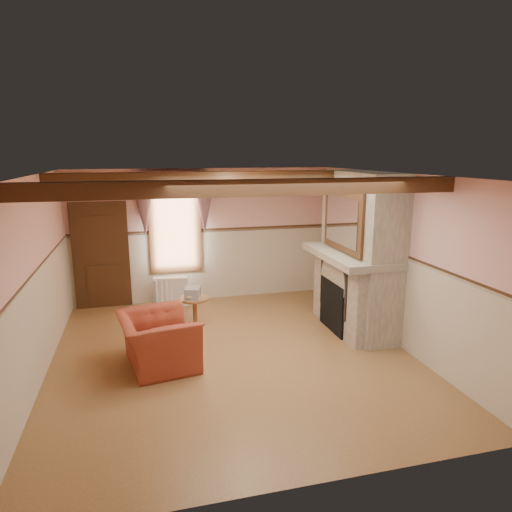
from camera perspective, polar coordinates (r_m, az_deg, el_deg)
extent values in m
cube|color=brown|center=(7.34, -2.91, -12.29)|extent=(5.50, 6.00, 0.01)
cube|color=silver|center=(6.66, -3.19, 10.11)|extent=(5.50, 6.00, 0.01)
cube|color=#D99F96|center=(9.76, -6.53, 2.62)|extent=(5.50, 0.02, 2.80)
cube|color=#D99F96|center=(4.12, 5.42, -11.75)|extent=(5.50, 0.02, 2.80)
cube|color=#D99F96|center=(6.90, -26.08, -2.89)|extent=(0.02, 6.00, 2.80)
cube|color=#D99F96|center=(7.86, 17.01, -0.33)|extent=(0.02, 6.00, 2.80)
cube|color=black|center=(8.28, 9.96, -6.13)|extent=(0.20, 0.95, 0.90)
imported|color=maroon|center=(7.01, -12.20, -10.31)|extent=(1.24, 1.37, 0.78)
cylinder|color=brown|center=(8.44, -7.64, -6.94)|extent=(0.67, 0.67, 0.55)
cube|color=#B7AD8C|center=(8.29, -7.92, -4.58)|extent=(0.34, 0.38, 0.20)
cube|color=silver|center=(9.65, -10.59, -4.36)|extent=(0.72, 0.28, 0.60)
imported|color=brown|center=(8.24, 11.41, 0.98)|extent=(0.32, 0.32, 0.08)
cube|color=black|center=(8.58, 10.28, 1.90)|extent=(0.14, 0.24, 0.20)
cylinder|color=gold|center=(8.65, 10.03, 2.28)|extent=(0.11, 0.11, 0.28)
cylinder|color=#9E2713|center=(7.47, 14.31, -0.05)|extent=(0.06, 0.06, 0.16)
cylinder|color=yellow|center=(7.73, 13.26, 0.27)|extent=(0.06, 0.06, 0.12)
cube|color=gray|center=(8.21, 12.91, 0.45)|extent=(0.85, 2.00, 2.80)
cube|color=gray|center=(8.14, 11.77, 0.11)|extent=(1.05, 2.05, 0.12)
cube|color=silver|center=(7.95, 10.77, 4.33)|extent=(0.06, 1.44, 1.04)
cube|color=black|center=(9.72, -18.79, -0.14)|extent=(1.10, 0.10, 2.10)
cube|color=white|center=(9.63, -10.09, 3.87)|extent=(1.06, 0.08, 2.02)
cube|color=gray|center=(9.47, -10.19, 7.38)|extent=(1.30, 0.14, 1.40)
cube|color=black|center=(5.49, -0.70, 8.52)|extent=(5.50, 0.18, 0.20)
cube|color=black|center=(7.84, -4.92, 9.75)|extent=(5.50, 0.18, 0.20)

